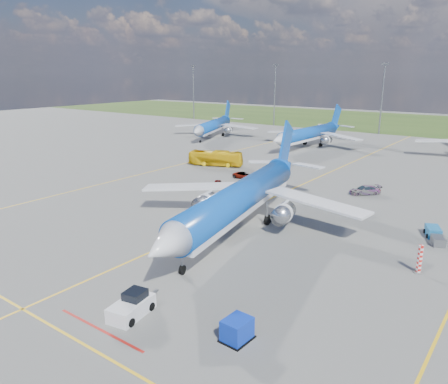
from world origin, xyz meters
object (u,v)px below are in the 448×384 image
Objects in this scene: warning_post at (420,259)px; main_airliner at (240,228)px; service_car_b at (244,175)px; baggage_tug_w at (435,235)px; uld_container at (237,329)px; pushback_tug at (132,306)px; bg_jet_nw at (214,137)px; baggage_tug_c at (281,162)px; service_car_a at (218,184)px; bg_jet_nnw at (308,147)px; apron_bus at (216,158)px; service_car_c at (365,190)px.

warning_post is 22.36m from main_airliner.
service_car_b is 0.82× the size of baggage_tug_w.
warning_post is 43.86m from service_car_b.
pushback_tug is at bearing -163.32° from uld_container.
bg_jet_nw is 6.89× the size of baggage_tug_c.
service_car_a is at bearing 123.47° from main_airliner.
warning_post is at bearing -11.95° from main_airliner.
pushback_tug is at bearing -76.37° from bg_jet_nw.
service_car_b is (-19.50, 46.25, -0.17)m from pushback_tug.
pushback_tug reaches higher than service_car_b.
baggage_tug_w is at bearing -49.13° from bg_jet_nnw.
baggage_tug_c is at bearing -53.68° from bg_jet_nw.
uld_container reaches higher than baggage_tug_w.
warning_post is 0.50× the size of pushback_tug.
warning_post is 0.54× the size of baggage_tug_c.
apron_bus is 2.12× the size of baggage_tug_c.
main_airliner is at bearing -60.82° from service_car_c.
warning_post is 99.79m from bg_jet_nw.
pushback_tug is 1.08× the size of baggage_tug_w.
apron_bus is at bearing -152.51° from baggage_tug_c.
pushback_tug is (25.87, -87.50, 0.80)m from bg_jet_nnw.
bg_jet_nnw is 8.67× the size of service_car_b.
uld_container reaches higher than baggage_tug_c.
apron_bus is (27.30, -34.64, 1.65)m from bg_jet_nw.
service_car_c reaches higher than service_car_b.
baggage_tug_w is (13.86, -15.00, -0.19)m from service_car_c.
service_car_a is 0.65× the size of service_car_c.
baggage_tug_w is at bearing -55.47° from bg_jet_nw.
apron_bus is (-48.91, 29.75, 0.15)m from warning_post.
pushback_tug is at bearing -138.90° from baggage_tug_w.
main_airliner is 7.58× the size of pushback_tug.
service_car_c is at bearing -52.11° from bg_jet_nw.
baggage_tug_w is (21.62, 10.87, 0.57)m from main_airliner.
main_airliner is 27.02m from service_car_c.
service_car_c is at bearing -117.00° from apron_bus.
bg_jet_nnw reaches higher than baggage_tug_c.
uld_container is at bearing -65.38° from bg_jet_nnw.
bg_jet_nw is 92.47m from baggage_tug_w.
bg_jet_nnw reaches higher than baggage_tug_w.
uld_container is (67.81, -85.00, 0.88)m from bg_jet_nw.
warning_post is 29.85m from service_car_c.
main_airliner is 3.84× the size of apron_bus.
uld_container is 0.40× the size of baggage_tug_c.
baggage_tug_w is 46.31m from baggage_tug_c.
apron_bus reaches higher than pushback_tug.
warning_post is at bearing -142.17° from apron_bus.
main_airliner is (-22.31, 0.18, -1.50)m from warning_post.
bg_jet_nnw is 92.16m from uld_container.
baggage_tug_w is (-0.68, 11.06, -0.93)m from warning_post.
uld_container reaches higher than service_car_a.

